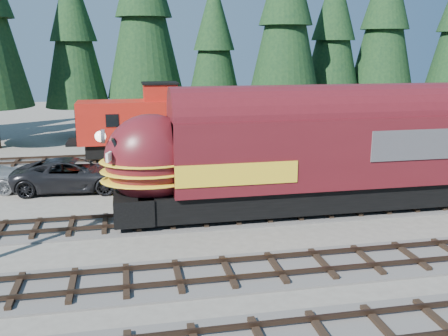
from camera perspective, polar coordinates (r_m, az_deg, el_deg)
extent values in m
plane|color=#6B665B|center=(21.92, 15.07, -8.14)|extent=(120.00, 120.00, 0.00)
cube|color=#4C4947|center=(37.01, -12.00, 1.01)|extent=(32.00, 3.20, 0.08)
cube|color=#38281E|center=(36.26, -12.02, 1.09)|extent=(32.00, 0.08, 0.16)
cube|color=#38281E|center=(37.67, -12.01, 1.55)|extent=(32.00, 0.08, 0.16)
cube|color=gold|center=(30.78, 6.69, 1.83)|extent=(12.00, 6.00, 3.40)
cube|color=gold|center=(30.38, 6.82, 6.30)|extent=(11.88, 3.30, 1.44)
cube|color=white|center=(28.43, -4.32, 1.93)|extent=(0.06, 2.40, 0.60)
cone|color=black|center=(46.58, -16.85, 14.55)|extent=(5.57, 5.57, 12.68)
cone|color=black|center=(46.81, -9.20, 17.71)|extent=(6.95, 6.95, 15.83)
cone|color=black|center=(45.58, -1.15, 14.10)|extent=(5.07, 5.07, 11.54)
cone|color=black|center=(45.21, 7.07, 16.90)|extent=(6.46, 6.46, 14.71)
cone|color=black|center=(49.62, 12.40, 14.89)|extent=(5.66, 5.66, 12.89)
cone|color=black|center=(51.82, 17.92, 15.72)|extent=(6.33, 6.33, 14.42)
cube|color=black|center=(24.64, 8.65, -3.08)|extent=(15.61, 2.79, 1.20)
cube|color=#521218|center=(24.40, 10.77, 2.11)|extent=(14.24, 3.29, 3.29)
ellipsoid|color=#521218|center=(22.70, -8.32, 1.06)|extent=(4.16, 3.22, 4.05)
cube|color=#38383A|center=(26.11, 19.10, 3.20)|extent=(4.38, 3.35, 1.42)
sphere|color=white|center=(22.49, -13.95, 3.52)|extent=(0.48, 0.48, 0.48)
cube|color=black|center=(36.88, -8.64, 2.34)|extent=(8.79, 2.27, 0.98)
cube|color=#AC1B12|center=(36.55, -8.75, 5.35)|extent=(9.76, 2.83, 2.93)
cube|color=#AC1B12|center=(36.37, -7.31, 8.61)|extent=(2.34, 2.15, 1.17)
imported|color=black|center=(29.54, -16.82, -0.73)|extent=(6.82, 3.54, 1.83)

